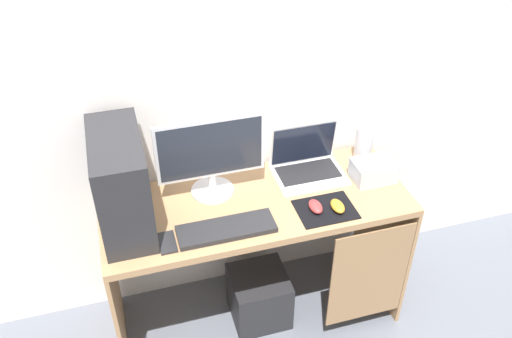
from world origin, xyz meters
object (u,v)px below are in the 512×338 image
object	(u,v)px
speaker	(364,144)
laptop	(307,164)
projector	(373,170)
pc_tower	(121,183)
mouse_right	(338,206)
monitor	(211,156)
keyboard	(226,229)
cell_phone	(167,243)
mouse_left	(316,207)
subwoofer	(259,296)

from	to	relation	value
speaker	laptop	bearing A→B (deg)	-175.90
projector	pc_tower	bearing A→B (deg)	179.29
mouse_right	monitor	bearing A→B (deg)	151.06
projector	keyboard	bearing A→B (deg)	-167.96
pc_tower	monitor	xyz separation A→B (m)	(0.40, 0.10, -0.01)
cell_phone	pc_tower	bearing A→B (deg)	128.02
projector	mouse_right	world-z (taller)	projector
mouse_left	subwoofer	world-z (taller)	mouse_left
monitor	cell_phone	size ratio (longest dim) A/B	3.78
keyboard	cell_phone	size ratio (longest dim) A/B	3.23
projector	cell_phone	distance (m)	1.03
monitor	cell_phone	world-z (taller)	monitor
mouse_left	mouse_right	world-z (taller)	same
speaker	mouse_right	size ratio (longest dim) A/B	1.97
laptop	cell_phone	world-z (taller)	laptop
mouse_right	cell_phone	size ratio (longest dim) A/B	0.74
projector	mouse_right	xyz separation A→B (m)	(-0.25, -0.17, -0.03)
projector	laptop	bearing A→B (deg)	154.03
pc_tower	mouse_left	bearing A→B (deg)	-10.97
cell_phone	subwoofer	size ratio (longest dim) A/B	0.45
monitor	mouse_right	size ratio (longest dim) A/B	5.12
mouse_left	mouse_right	bearing A→B (deg)	-14.74
pc_tower	mouse_right	distance (m)	0.94
mouse_left	keyboard	bearing A→B (deg)	-177.23
mouse_right	projector	bearing A→B (deg)	33.48
laptop	speaker	world-z (taller)	laptop
laptop	cell_phone	xyz separation A→B (m)	(-0.73, -0.30, -0.04)
projector	keyboard	xyz separation A→B (m)	(-0.76, -0.16, -0.04)
laptop	mouse_left	size ratio (longest dim) A/B	3.50
monitor	subwoofer	bearing A→B (deg)	-37.82
monitor	mouse_left	bearing A→B (deg)	-31.81
projector	keyboard	world-z (taller)	projector
speaker	mouse_right	world-z (taller)	speaker
pc_tower	mouse_right	bearing A→B (deg)	-11.37
speaker	cell_phone	xyz separation A→B (m)	(-1.04, -0.33, -0.09)
keyboard	cell_phone	bearing A→B (deg)	-179.10
monitor	keyboard	size ratio (longest dim) A/B	1.17
keyboard	mouse_left	world-z (taller)	mouse_left
laptop	projector	size ratio (longest dim) A/B	1.68
cell_phone	subwoofer	world-z (taller)	cell_phone
laptop	projector	xyz separation A→B (m)	(0.28, -0.14, 0.00)
monitor	mouse_right	world-z (taller)	monitor
keyboard	mouse_right	size ratio (longest dim) A/B	4.38
speaker	projector	bearing A→B (deg)	-97.13
cell_phone	keyboard	bearing A→B (deg)	0.90
subwoofer	pc_tower	bearing A→B (deg)	175.60
monitor	keyboard	distance (m)	0.34
monitor	speaker	size ratio (longest dim) A/B	2.60
mouse_right	keyboard	bearing A→B (deg)	179.44
keyboard	laptop	bearing A→B (deg)	32.16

